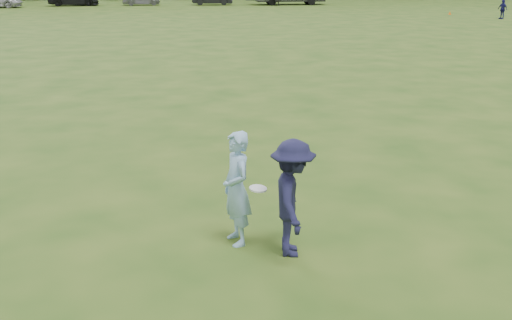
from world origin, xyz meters
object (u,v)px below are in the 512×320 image
at_px(thrower, 237,189).
at_px(player_far_b, 502,9).
at_px(field_cone, 450,13).
at_px(defender, 292,198).

relative_size(thrower, player_far_b, 1.16).
xyz_separation_m(thrower, field_cone, (23.08, 43.85, -0.75)).
bearing_deg(field_cone, defender, -116.70).
relative_size(thrower, defender, 1.01).
bearing_deg(defender, field_cone, -20.11).
bearing_deg(player_far_b, defender, -50.87).
distance_m(defender, player_far_b, 46.48).
xyz_separation_m(thrower, defender, (0.79, -0.47, -0.01)).
height_order(thrower, player_far_b, thrower).
bearing_deg(thrower, defender, 43.60).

